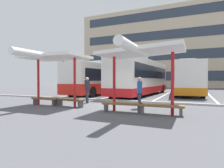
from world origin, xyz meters
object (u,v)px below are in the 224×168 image
Objects in this scene: waiting_shelter_0 at (53,58)px; bench_2 at (122,105)px; bench_3 at (161,107)px; waiting_passenger_1 at (87,88)px; coach_bus_2 at (186,79)px; coach_bus_0 at (106,80)px; bench_1 at (70,101)px; coach_bus_1 at (142,78)px; waiting_passenger_0 at (139,90)px; bench_0 at (45,100)px; waiting_shelter_1 at (140,53)px.

waiting_shelter_0 reaches higher than bench_2.
waiting_passenger_1 is (-5.16, 2.34, 0.66)m from bench_3.
waiting_passenger_1 is at bearing -118.24° from coach_bus_2.
coach_bus_0 is 13.08m from bench_3.
bench_1 is at bearing 171.81° from bench_2.
bench_2 is at bearing -8.19° from bench_1.
coach_bus_2 reaches higher than waiting_shelter_0.
waiting_passenger_0 is at bearing -76.05° from coach_bus_1.
bench_0 is at bearing -169.86° from waiting_passenger_0.
waiting_shelter_1 is (6.09, -0.57, 2.41)m from bench_0.
bench_1 is 1.15× the size of waiting_passenger_0.
coach_bus_1 is 6.29× the size of bench_1.
bench_1 is 0.47× the size of waiting_shelter_1.
bench_3 is 1.15× the size of waiting_passenger_1.
waiting_shelter_0 reaches higher than bench_0.
coach_bus_2 is at bearing 79.70° from bench_2.
coach_bus_0 reaches higher than waiting_shelter_1.
coach_bus_1 is at bearing -147.70° from coach_bus_2.
coach_bus_1 is 7.26× the size of waiting_passenger_0.
bench_0 is at bearing -178.35° from bench_1.
waiting_shelter_0 is (1.57, -10.42, 1.21)m from coach_bus_0.
coach_bus_2 is 13.81m from bench_1.
coach_bus_2 is at bearing 87.54° from bench_3.
bench_0 is 0.92× the size of bench_1.
coach_bus_0 reaches higher than bench_0.
bench_2 is (4.29, -0.10, -2.43)m from waiting_shelter_0.
bench_0 is (-0.90, 0.33, -2.44)m from waiting_shelter_0.
waiting_shelter_1 is 2.46× the size of waiting_passenger_0.
waiting_shelter_1 reaches higher than waiting_passenger_0.
waiting_passenger_1 is (1.84, 1.90, 0.66)m from bench_0.
bench_3 is 1.17× the size of waiting_passenger_0.
coach_bus_0 is 10.18m from bench_0.
bench_1 is (1.80, 0.05, 0.00)m from bench_0.
coach_bus_1 is 2.92× the size of waiting_shelter_0.
waiting_passenger_0 is (0.45, 1.45, 0.63)m from bench_2.
waiting_shelter_0 is 3.00m from waiting_passenger_1.
coach_bus_2 is 14.53m from waiting_shelter_0.
waiting_passenger_0 is (-1.35, 1.45, 0.63)m from bench_3.
bench_0 is at bearing 159.74° from waiting_shelter_0.
bench_1 is 5.22m from bench_3.
waiting_shelter_0 is at bearing 178.98° from bench_3.
bench_3 is (6.99, -0.44, 0.00)m from bench_0.
bench_1 is at bearing -166.01° from waiting_passenger_0.
coach_bus_0 is 12.11m from bench_2.
coach_bus_0 is at bearing 98.56° from waiting_shelter_0.
waiting_shelter_1 is 2.11× the size of bench_2.
bench_3 is at bearing -5.42° from bench_1.
coach_bus_1 is at bearing -2.21° from coach_bus_0.
waiting_passenger_1 is at bearing 166.79° from waiting_passenger_0.
bench_2 is at bearing -107.12° from waiting_passenger_0.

